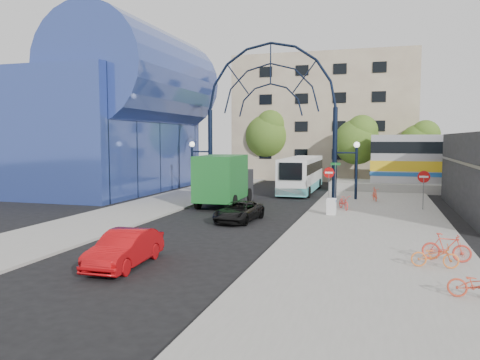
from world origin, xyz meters
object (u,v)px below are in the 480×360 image
(gateway_arch, at_px, (270,88))
(bike_far_a, at_px, (435,256))
(do_not_enter_sign, at_px, (424,181))
(bike_far_b, at_px, (446,247))
(tree_north_a, at_px, (358,139))
(green_truck, at_px, (225,180))
(bike_near_b, at_px, (375,194))
(stop_sign, at_px, (329,176))
(city_bus, at_px, (302,174))
(sandwich_board, at_px, (331,205))
(bike_near_a, at_px, (344,202))
(street_name_sign, at_px, (335,173))
(tree_north_b, at_px, (269,133))
(red_sedan, at_px, (125,249))
(black_suv, at_px, (239,211))
(tree_north_c, at_px, (421,143))
(bike_far_c, at_px, (478,285))

(gateway_arch, relative_size, bike_far_a, 8.59)
(do_not_enter_sign, xyz_separation_m, bike_far_b, (-0.27, -13.46, -1.34))
(tree_north_a, bearing_deg, bike_far_b, -81.09)
(tree_north_a, distance_m, green_truck, 19.08)
(tree_north_a, bearing_deg, bike_near_b, -81.56)
(stop_sign, xyz_separation_m, city_bus, (-3.10, 6.91, -0.41))
(sandwich_board, relative_size, bike_near_a, 0.58)
(bike_near_b, bearing_deg, street_name_sign, -175.42)
(city_bus, height_order, bike_near_a, city_bus)
(street_name_sign, distance_m, bike_near_a, 4.41)
(bike_far_a, bearing_deg, tree_north_b, 20.23)
(sandwich_board, height_order, red_sedan, red_sedan)
(gateway_arch, bearing_deg, black_suv, -85.96)
(tree_north_a, bearing_deg, red_sedan, -101.30)
(do_not_enter_sign, distance_m, tree_north_a, 16.86)
(gateway_arch, relative_size, red_sedan, 3.44)
(bike_far_b, bearing_deg, stop_sign, 28.47)
(red_sedan, xyz_separation_m, bike_near_a, (6.61, 15.69, -0.08))
(tree_north_c, bearing_deg, black_suv, -114.47)
(do_not_enter_sign, bearing_deg, red_sedan, -123.86)
(gateway_arch, bearing_deg, bike_far_a, -61.09)
(city_bus, distance_m, bike_far_c, 28.23)
(street_name_sign, height_order, bike_far_b, street_name_sign)
(do_not_enter_sign, xyz_separation_m, bike_near_a, (-4.87, -1.42, -1.41))
(street_name_sign, distance_m, tree_north_b, 19.81)
(sandwich_board, relative_size, tree_north_a, 0.14)
(sandwich_board, distance_m, tree_north_b, 26.15)
(green_truck, bearing_deg, stop_sign, 21.85)
(tree_north_a, height_order, green_truck, tree_north_a)
(street_name_sign, bearing_deg, tree_north_a, 86.04)
(city_bus, height_order, green_truck, green_truck)
(tree_north_b, height_order, city_bus, tree_north_b)
(tree_north_a, xyz_separation_m, bike_far_c, (4.91, -33.64, -4.06))
(sandwich_board, bearing_deg, green_truck, 158.95)
(black_suv, distance_m, bike_far_a, 12.08)
(sandwich_board, xyz_separation_m, city_bus, (-3.90, 12.93, 0.84))
(gateway_arch, xyz_separation_m, sandwich_board, (5.60, -8.02, -7.81))
(bike_far_a, distance_m, bike_far_c, 3.30)
(tree_north_a, distance_m, bike_far_b, 30.01)
(stop_sign, height_order, bike_far_c, stop_sign)
(bike_near_a, distance_m, bike_near_b, 5.12)
(stop_sign, distance_m, bike_far_a, 17.45)
(tree_north_c, bearing_deg, green_truck, -126.67)
(bike_far_a, height_order, bike_far_b, bike_far_b)
(tree_north_a, bearing_deg, tree_north_c, 18.44)
(black_suv, bearing_deg, tree_north_a, 81.79)
(gateway_arch, distance_m, do_not_enter_sign, 13.43)
(city_bus, bearing_deg, tree_north_c, 40.28)
(bike_near_a, distance_m, bike_far_b, 12.89)
(tree_north_a, height_order, tree_north_c, tree_north_a)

